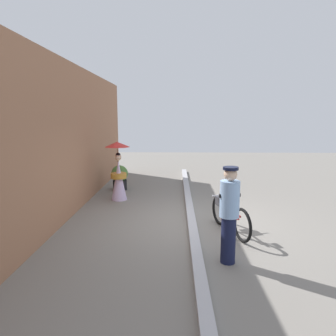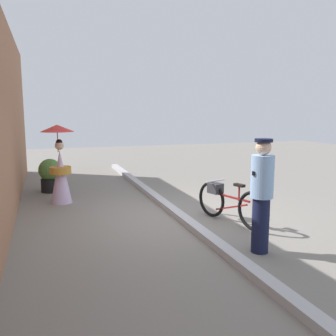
% 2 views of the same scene
% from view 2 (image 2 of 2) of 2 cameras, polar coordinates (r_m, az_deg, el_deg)
% --- Properties ---
extents(ground_plane, '(30.00, 30.00, 0.00)m').
position_cam_2_polar(ground_plane, '(7.48, 1.60, -7.68)').
color(ground_plane, gray).
extents(sidewalk_curb, '(14.00, 0.20, 0.12)m').
position_cam_2_polar(sidewalk_curb, '(7.46, 1.60, -7.24)').
color(sidewalk_curb, '#B2B2B7').
rests_on(sidewalk_curb, ground_plane).
extents(bicycle_near_officer, '(1.75, 0.67, 0.80)m').
position_cam_2_polar(bicycle_near_officer, '(7.15, 9.41, -5.20)').
color(bicycle_near_officer, black).
rests_on(bicycle_near_officer, ground_plane).
extents(person_officer, '(0.34, 0.38, 1.73)m').
position_cam_2_polar(person_officer, '(5.66, 14.33, -3.70)').
color(person_officer, '#141938').
rests_on(person_officer, ground_plane).
extents(person_with_parasol, '(0.77, 0.77, 1.82)m').
position_cam_2_polar(person_with_parasol, '(8.83, -16.43, 0.49)').
color(person_with_parasol, silver).
rests_on(person_with_parasol, ground_plane).
extents(potted_plant_by_door, '(0.60, 0.59, 0.88)m').
position_cam_2_polar(potted_plant_by_door, '(10.20, -17.77, -0.91)').
color(potted_plant_by_door, black).
rests_on(potted_plant_by_door, ground_plane).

